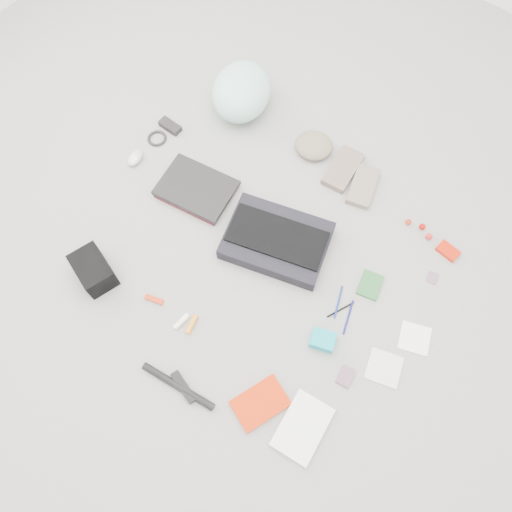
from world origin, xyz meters
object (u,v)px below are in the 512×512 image
Objects in this scene: messenger_bag at (277,241)px; laptop at (196,188)px; accordion_wallet at (323,340)px; bike_helmet at (241,92)px; camera_bag at (94,270)px; book_red at (260,403)px.

messenger_bag is 0.44m from laptop.
laptop is 0.87m from accordion_wallet.
bike_helmet is at bearing 123.42° from accordion_wallet.
laptop is 0.57m from camera_bag.
book_red is at bearing -118.41° from accordion_wallet.
bike_helmet reaches higher than laptop.
camera_bag is at bearing -148.43° from messenger_bag.
camera_bag reaches higher than accordion_wallet.
camera_bag reaches higher than laptop.
accordion_wallet is at bearing 102.01° from book_red.
bike_helmet is at bearing 111.61° from camera_bag.
book_red is at bearing 17.93° from camera_bag.
camera_bag is at bearing -179.22° from accordion_wallet.
bike_helmet is (-0.59, 0.49, 0.07)m from messenger_bag.
messenger_bag is 2.39× the size of camera_bag.
bike_helmet is 1.41m from book_red.
camera_bag is (-0.50, -0.58, 0.02)m from messenger_bag.
camera_bag is at bearing -109.39° from bike_helmet.
book_red is at bearing -75.54° from messenger_bag.
accordion_wallet reaches higher than book_red.
camera_bag reaches higher than messenger_bag.
bike_helmet is (-0.15, 0.50, 0.07)m from laptop.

